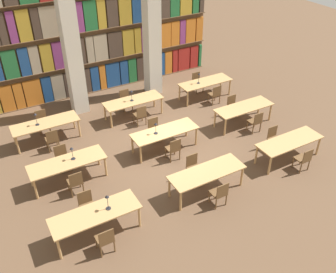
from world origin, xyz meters
TOP-DOWN VIEW (x-y plane):
  - ground_plane at (0.00, 0.00)m, footprint 40.00×40.00m
  - bookshelf_bank at (-0.00, 5.52)m, footprint 10.40×0.35m
  - pillar_left at (-1.71, 4.14)m, footprint 0.60×0.60m
  - pillar_center at (1.71, 4.14)m, footprint 0.60×0.60m
  - reading_table_0 at (-3.44, -2.50)m, footprint 2.36×0.82m
  - chair_0 at (-3.46, -3.20)m, footprint 0.42×0.40m
  - chair_1 at (-3.46, -1.81)m, footprint 0.42×0.40m
  - desk_lamp_0 at (-3.08, -2.53)m, footprint 0.14×0.14m
  - reading_table_1 at (0.04, -2.54)m, footprint 2.36×0.82m
  - chair_2 at (0.03, -3.23)m, footprint 0.42×0.40m
  - chair_3 at (0.03, -1.84)m, footprint 0.42×0.40m
  - reading_table_2 at (3.36, -2.55)m, footprint 2.36×0.82m
  - chair_4 at (3.36, -3.25)m, footprint 0.42×0.40m
  - chair_5 at (3.36, -1.86)m, footprint 0.42×0.40m
  - reading_table_3 at (-3.44, -0.02)m, footprint 2.36×0.82m
  - chair_6 at (-3.43, -0.71)m, footprint 0.42×0.40m
  - chair_7 at (-3.43, 0.67)m, footprint 0.42×0.40m
  - desk_lamp_1 at (-3.22, 0.01)m, footprint 0.14×0.14m
  - reading_table_4 at (0.02, 0.01)m, footprint 2.36×0.82m
  - chair_8 at (-0.03, -0.69)m, footprint 0.42×0.40m
  - chair_9 at (-0.03, 0.70)m, footprint 0.42×0.40m
  - desk_lamp_2 at (-0.32, 0.02)m, footprint 0.14×0.14m
  - reading_table_5 at (3.49, -0.01)m, footprint 2.36×0.82m
  - chair_10 at (3.52, -0.70)m, footprint 0.42×0.40m
  - chair_11 at (3.52, 0.69)m, footprint 0.42×0.40m
  - reading_table_6 at (-3.45, 2.57)m, footprint 2.36×0.82m
  - chair_12 at (-3.44, 1.87)m, footprint 0.42×0.40m
  - chair_13 at (-3.44, 3.26)m, footprint 0.42×0.40m
  - desk_lamp_3 at (-3.72, 2.57)m, footprint 0.14×0.14m
  - reading_table_7 at (0.01, 2.56)m, footprint 2.36×0.82m
  - chair_14 at (-0.03, 1.87)m, footprint 0.42×0.40m
  - chair_15 at (-0.03, 3.25)m, footprint 0.42×0.40m
  - desk_lamp_4 at (-0.05, 2.55)m, footprint 0.14×0.14m
  - reading_table_8 at (3.43, 2.54)m, footprint 2.36×0.82m
  - chair_16 at (3.48, 1.85)m, footprint 0.42×0.40m
  - chair_17 at (3.48, 3.23)m, footprint 0.42×0.40m
  - desk_lamp_5 at (3.08, 2.55)m, footprint 0.14×0.14m

SIDE VIEW (x-z plane):
  - ground_plane at x=0.00m, z-range 0.00..0.00m
  - chair_0 at x=-3.46m, z-range 0.03..0.89m
  - chair_1 at x=-3.46m, z-range 0.03..0.89m
  - chair_2 at x=0.03m, z-range 0.03..0.89m
  - chair_3 at x=0.03m, z-range 0.03..0.89m
  - chair_4 at x=3.36m, z-range 0.03..0.89m
  - chair_5 at x=3.36m, z-range 0.03..0.89m
  - chair_6 at x=-3.43m, z-range 0.03..0.89m
  - chair_7 at x=-3.43m, z-range 0.03..0.89m
  - chair_8 at x=-0.03m, z-range 0.03..0.89m
  - chair_9 at x=-0.03m, z-range 0.03..0.89m
  - chair_10 at x=3.52m, z-range 0.03..0.89m
  - chair_11 at x=3.52m, z-range 0.03..0.89m
  - chair_12 at x=-3.44m, z-range 0.03..0.89m
  - chair_13 at x=-3.44m, z-range 0.03..0.89m
  - chair_14 at x=-0.03m, z-range 0.03..0.89m
  - chair_15 at x=-0.03m, z-range 0.03..0.89m
  - chair_16 at x=3.48m, z-range 0.03..0.89m
  - chair_17 at x=3.48m, z-range 0.03..0.89m
  - reading_table_0 at x=-3.44m, z-range 0.30..1.05m
  - reading_table_1 at x=0.04m, z-range 0.30..1.05m
  - reading_table_2 at x=3.36m, z-range 0.30..1.05m
  - reading_table_3 at x=-3.44m, z-range 0.30..1.05m
  - reading_table_4 at x=0.02m, z-range 0.30..1.05m
  - reading_table_5 at x=3.49m, z-range 0.30..1.05m
  - reading_table_6 at x=-3.45m, z-range 0.30..1.05m
  - reading_table_7 at x=0.01m, z-range 0.30..1.05m
  - reading_table_8 at x=3.43m, z-range 0.30..1.05m
  - desk_lamp_2 at x=-0.32m, z-range 0.83..1.26m
  - desk_lamp_1 at x=-3.22m, z-range 0.83..1.28m
  - desk_lamp_4 at x=-0.05m, z-range 0.83..1.29m
  - desk_lamp_0 at x=-3.08m, z-range 0.84..1.31m
  - desk_lamp_5 at x=3.08m, z-range 0.84..1.31m
  - desk_lamp_3 at x=-3.72m, z-range 0.84..1.32m
  - bookshelf_bank at x=0.00m, z-range -0.09..5.41m
  - pillar_left at x=-1.71m, z-range 0.00..6.00m
  - pillar_center at x=1.71m, z-range 0.00..6.00m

